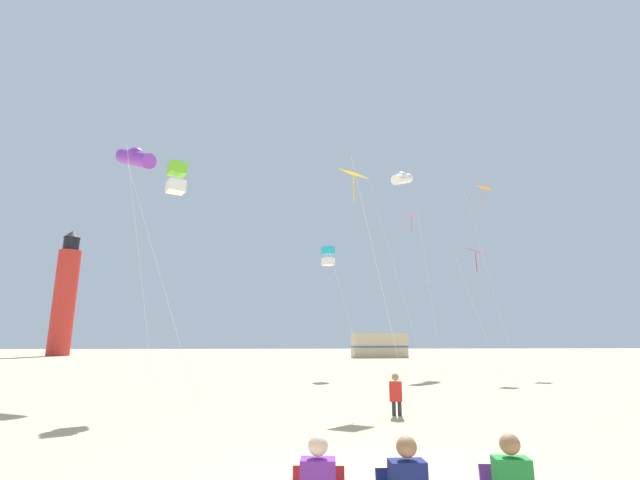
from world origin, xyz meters
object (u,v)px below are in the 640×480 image
Objects in this scene: kite_box_lime at (176,178)px; lighthouse_distant at (65,296)px; kite_tube_white at (402,179)px; kite_box_cyan at (328,256)px; kite_diamond_gold at (355,181)px; kite_diamond_rainbow at (412,220)px; kite_diamond_orange at (485,196)px; rv_van_tan at (379,346)px; kite_diamond_scarlet at (476,255)px; kite_flyer_standing at (396,394)px; kite_tube_violet at (136,158)px.

lighthouse_distant is at bearing 119.51° from kite_box_lime.
kite_box_cyan is (-5.57, -3.04, -6.27)m from kite_tube_white.
kite_diamond_rainbow reaches higher than kite_diamond_gold.
kite_box_cyan is (-11.35, -2.67, -4.96)m from kite_diamond_orange.
kite_diamond_rainbow is 26.32m from rv_van_tan.
kite_box_lime reaches higher than kite_diamond_scarlet.
kite_box_lime is at bearing -143.19° from kite_diamond_orange.
kite_tube_white is at bearing 28.65° from kite_box_cyan.
kite_diamond_rainbow is at bearing -99.52° from rv_van_tan.
kite_tube_white is 1.97× the size of kite_diamond_scarlet.
kite_tube_violet reaches higher than kite_flyer_standing.
kite_flyer_standing is at bearing -55.92° from lighthouse_distant.
rv_van_tan is (-3.11, 24.47, -10.61)m from kite_diamond_orange.
kite_tube_white is 1.84× the size of kite_box_cyan.
kite_tube_violet is at bearing 127.80° from kite_box_lime.
kite_tube_white reaches higher than kite_box_cyan.
kite_diamond_rainbow is 50.83m from lighthouse_distant.
kite_flyer_standing is at bearing -107.96° from kite_diamond_rainbow.
kite_box_lime is at bearing -151.40° from kite_diamond_scarlet.
kite_diamond_orange is 1.95× the size of rv_van_tan.
kite_diamond_gold is 0.80× the size of kite_diamond_rainbow.
kite_box_lime reaches higher than kite_box_cyan.
kite_box_cyan is at bearing 36.17° from kite_tube_violet.
kite_box_cyan is 1.07× the size of kite_diamond_scarlet.
kite_diamond_orange is (5.78, -0.38, -1.30)m from kite_tube_white.
kite_diamond_orange is 22.96m from kite_tube_violet.
kite_diamond_gold reaches higher than rv_van_tan.
kite_box_lime is 52.96m from lighthouse_distant.
kite_box_cyan is at bearing -71.98° from kite_flyer_standing.
lighthouse_distant is at bearing 139.72° from kite_tube_white.
kite_tube_violet is (-9.45, -6.91, 3.22)m from kite_box_cyan.
rv_van_tan is at bearing 89.59° from kite_diamond_scarlet.
kite_diamond_rainbow is (15.44, 9.29, -0.21)m from kite_tube_violet.
kite_flyer_standing is at bearing -87.01° from kite_box_cyan.
kite_box_cyan is at bearing -151.35° from kite_tube_white.
kite_diamond_rainbow is (5.80, 12.87, 2.02)m from kite_diamond_gold.
kite_tube_violet is at bearing 159.59° from kite_diamond_gold.
kite_diamond_rainbow is 0.64× the size of lighthouse_distant.
kite_diamond_scarlet is at bearing -19.07° from kite_box_cyan.
kite_diamond_orange is at bearing -107.71° from kite_flyer_standing.
kite_box_cyan is 1.15× the size of rv_van_tan.
lighthouse_distant is (-32.60, 35.40, 0.80)m from kite_box_cyan.
kite_diamond_orange reaches higher than kite_diamond_rainbow.
kite_flyer_standing is 0.14× the size of kite_box_lime.
lighthouse_distant is (-38.17, 32.35, -5.47)m from kite_tube_white.
kite_diamond_orange is at bearing -87.08° from rv_van_tan.
kite_tube_white is 1.28× the size of kite_tube_violet.
kite_diamond_orange is 0.76× the size of lighthouse_distant.
kite_tube_violet is 5.34m from kite_box_lime.
kite_diamond_rainbow reaches higher than kite_box_cyan.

